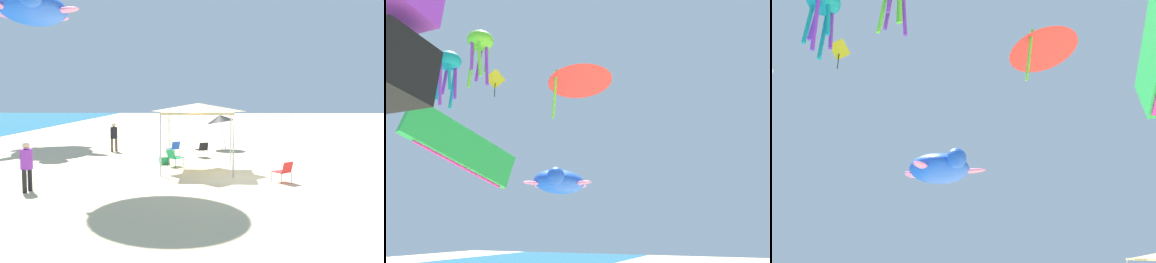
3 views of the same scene
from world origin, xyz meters
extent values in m
cube|color=black|center=(-15.49, 3.94, 8.35)|extent=(1.62, 1.47, 1.48)
ellipsoid|color=teal|center=(5.92, 22.04, 19.97)|extent=(2.34, 2.34, 1.71)
cylinder|color=teal|center=(5.51, 21.41, 18.24)|extent=(0.41, 0.48, 2.51)
cylinder|color=purple|center=(6.26, 21.36, 17.90)|extent=(0.42, 0.56, 3.19)
cylinder|color=teal|center=(6.68, 22.00, 17.55)|extent=(0.66, 0.30, 3.87)
cylinder|color=purple|center=(6.34, 22.67, 18.24)|extent=(0.41, 0.48, 2.51)
cylinder|color=teal|center=(5.58, 22.72, 17.90)|extent=(0.42, 0.56, 3.19)
cylinder|color=purple|center=(5.17, 22.08, 17.55)|extent=(0.66, 0.30, 3.87)
cube|color=yellow|center=(14.58, 23.06, 21.36)|extent=(1.48, 1.78, 2.24)
cylinder|color=black|center=(14.58, 23.06, 20.05)|extent=(0.08, 0.08, 1.61)
cone|color=red|center=(2.38, 7.42, 14.92)|extent=(6.06, 6.06, 1.71)
cylinder|color=#66D82D|center=(1.12, 8.61, 13.51)|extent=(0.60, 0.62, 3.13)
ellipsoid|color=blue|center=(11.40, 13.37, 9.10)|extent=(7.05, 6.41, 2.38)
sphere|color=blue|center=(8.42, 12.20, 9.26)|extent=(1.44, 1.44, 1.44)
ellipsoid|color=pink|center=(10.68, 10.85, 8.86)|extent=(1.85, 2.40, 0.32)
ellipsoid|color=pink|center=(9.15, 14.72, 8.86)|extent=(2.41, 1.56, 0.32)
ellipsoid|color=pink|center=(13.78, 12.59, 8.86)|extent=(1.85, 2.40, 0.32)
ellipsoid|color=pink|center=(12.60, 15.56, 8.86)|extent=(2.41, 1.56, 0.32)
cube|color=green|center=(-8.34, 7.88, 8.33)|extent=(5.01, 2.04, 3.10)
cube|color=#E02D9E|center=(-8.34, 7.88, 7.68)|extent=(3.77, 1.47, 1.74)
ellipsoid|color=#66D82D|center=(3.57, 16.71, 19.90)|extent=(2.10, 2.10, 1.53)
cylinder|color=#66D82D|center=(4.21, 16.47, 18.35)|extent=(0.46, 0.32, 2.25)
cylinder|color=purple|center=(4.10, 17.14, 18.04)|extent=(0.47, 0.43, 2.87)
cylinder|color=#66D82D|center=(3.46, 17.38, 17.74)|extent=(0.31, 0.59, 3.47)
cylinder|color=purple|center=(2.94, 16.94, 18.35)|extent=(0.46, 0.32, 2.25)
cylinder|color=#66D82D|center=(3.05, 16.27, 18.04)|extent=(0.47, 0.43, 2.87)
cylinder|color=purple|center=(3.69, 16.04, 17.74)|extent=(0.31, 0.59, 3.47)
camera|label=1|loc=(-15.37, 1.71, 3.23)|focal=36.89mm
camera|label=2|loc=(-21.12, -2.89, 5.16)|focal=38.35mm
camera|label=3|loc=(-16.17, 13.95, 2.81)|focal=33.39mm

